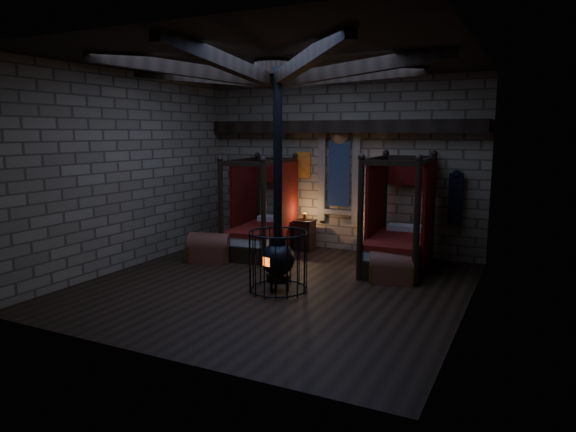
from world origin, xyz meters
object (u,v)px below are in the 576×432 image
at_px(bed_left, 262,230).
at_px(stove, 278,256).
at_px(trunk_left, 210,249).
at_px(bed_right, 399,242).
at_px(trunk_right, 392,268).

distance_m(bed_left, stove, 3.10).
height_order(trunk_left, stove, stove).
relative_size(bed_right, trunk_left, 2.27).
bearing_deg(trunk_left, stove, -45.76).
bearing_deg(trunk_right, trunk_left, 169.75).
bearing_deg(bed_left, trunk_left, -122.47).
bearing_deg(bed_left, trunk_right, -22.97).
xyz_separation_m(trunk_left, trunk_right, (4.14, 0.23, -0.03)).
height_order(bed_left, stove, stove).
distance_m(bed_left, trunk_left, 1.47).
bearing_deg(trunk_left, bed_right, -0.05).
height_order(bed_right, stove, stove).
distance_m(bed_right, trunk_right, 1.12).
bearing_deg(trunk_right, bed_left, 149.67).
height_order(bed_left, trunk_left, bed_left).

